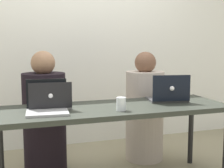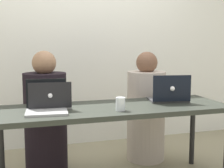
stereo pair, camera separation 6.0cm
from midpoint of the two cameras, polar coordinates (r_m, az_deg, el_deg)
back_wall at (r=3.79m, az=-5.03°, el=8.17°), size 5.01×0.10×2.54m
desk at (r=2.60m, az=1.08°, el=-5.45°), size 1.93×0.65×0.70m
person_on_left at (r=3.05m, az=-11.48°, el=-6.18°), size 0.41×0.41×1.16m
person_on_right at (r=3.30m, az=6.77°, el=-5.14°), size 0.46×0.46×1.14m
laptop_front_left at (r=2.42m, az=-11.19°, el=-3.80°), size 0.33×0.30×0.25m
laptop_back_left at (r=2.55m, az=-10.60°, el=-3.35°), size 0.35×0.27×0.22m
laptop_back_right at (r=2.84m, az=10.97°, el=-2.13°), size 0.38×0.32×0.25m
water_glass_center at (r=2.43m, az=2.38°, el=-3.83°), size 0.07×0.07×0.10m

